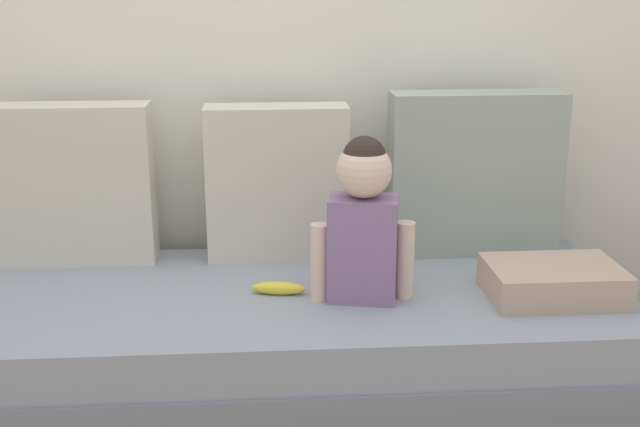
# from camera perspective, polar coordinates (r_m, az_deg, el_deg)

# --- Properties ---
(ground_plane) EXTENTS (12.00, 12.00, 0.00)m
(ground_plane) POSITION_cam_1_polar(r_m,az_deg,el_deg) (2.71, -2.69, -13.51)
(ground_plane) COLOR brown
(back_wall) EXTENTS (5.43, 0.10, 2.24)m
(back_wall) POSITION_cam_1_polar(r_m,az_deg,el_deg) (2.92, -3.30, 11.93)
(back_wall) COLOR silver
(back_wall) RESTS_ON ground
(couch) EXTENTS (2.23, 0.87, 0.41)m
(couch) POSITION_cam_1_polar(r_m,az_deg,el_deg) (2.61, -2.74, -9.69)
(couch) COLOR gray
(couch) RESTS_ON ground
(throw_pillow_left) EXTENTS (0.53, 0.16, 0.54)m
(throw_pillow_left) POSITION_cam_1_polar(r_m,az_deg,el_deg) (2.84, -17.15, 1.99)
(throw_pillow_left) COLOR beige
(throw_pillow_left) RESTS_ON couch
(throw_pillow_center) EXTENTS (0.48, 0.16, 0.53)m
(throw_pillow_center) POSITION_cam_1_polar(r_m,az_deg,el_deg) (2.76, -3.07, 2.22)
(throw_pillow_center) COLOR beige
(throw_pillow_center) RESTS_ON couch
(throw_pillow_right) EXTENTS (0.60, 0.16, 0.57)m
(throw_pillow_right) POSITION_cam_1_polar(r_m,az_deg,el_deg) (2.86, 10.92, 2.81)
(throw_pillow_right) COLOR #99A393
(throw_pillow_right) RESTS_ON couch
(toddler) EXTENTS (0.32, 0.17, 0.50)m
(toddler) POSITION_cam_1_polar(r_m,az_deg,el_deg) (2.39, 3.10, -0.33)
(toddler) COLOR gray
(toddler) RESTS_ON couch
(banana) EXTENTS (0.17, 0.07, 0.04)m
(banana) POSITION_cam_1_polar(r_m,az_deg,el_deg) (2.49, -2.97, -5.32)
(banana) COLOR yellow
(banana) RESTS_ON couch
(folded_blanket) EXTENTS (0.40, 0.28, 0.10)m
(folded_blanket) POSITION_cam_1_polar(r_m,az_deg,el_deg) (2.56, 16.25, -4.63)
(folded_blanket) COLOR tan
(folded_blanket) RESTS_ON couch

